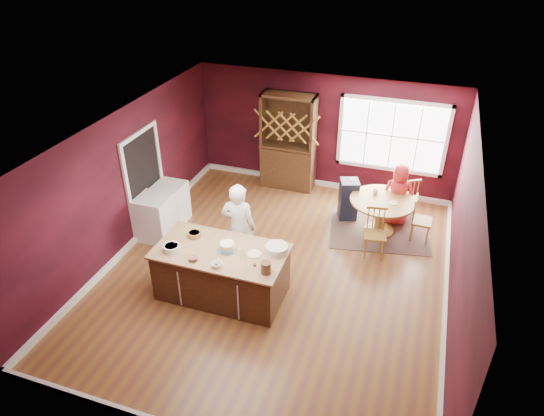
% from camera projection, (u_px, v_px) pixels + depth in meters
% --- Properties ---
extents(room_shell, '(7.00, 7.00, 7.00)m').
position_uv_depth(room_shell, '(277.00, 209.00, 8.23)').
color(room_shell, brown).
rests_on(room_shell, ground).
extents(window, '(2.36, 0.10, 1.66)m').
position_uv_depth(window, '(392.00, 136.00, 10.54)').
color(window, white).
rests_on(window, room_shell).
extents(doorway, '(0.08, 1.26, 2.13)m').
position_uv_depth(doorway, '(145.00, 183.00, 9.70)').
color(doorway, white).
rests_on(doorway, room_shell).
extents(kitchen_island, '(2.18, 1.14, 0.92)m').
position_uv_depth(kitchen_island, '(222.00, 273.00, 8.19)').
color(kitchen_island, '#37210B').
rests_on(kitchen_island, ground).
extents(dining_table, '(1.30, 1.30, 0.75)m').
position_uv_depth(dining_table, '(382.00, 209.00, 9.78)').
color(dining_table, brown).
rests_on(dining_table, ground).
extents(baker, '(0.67, 0.47, 1.74)m').
position_uv_depth(baker, '(239.00, 228.00, 8.60)').
color(baker, white).
rests_on(baker, ground).
extents(layer_cake, '(0.34, 0.34, 0.14)m').
position_uv_depth(layer_cake, '(227.00, 247.00, 7.91)').
color(layer_cake, white).
rests_on(layer_cake, kitchen_island).
extents(bowl_blue, '(0.27, 0.27, 0.10)m').
position_uv_depth(bowl_blue, '(172.00, 248.00, 7.91)').
color(bowl_blue, silver).
rests_on(bowl_blue, kitchen_island).
extents(bowl_yellow, '(0.23, 0.23, 0.09)m').
position_uv_depth(bowl_yellow, '(194.00, 234.00, 8.26)').
color(bowl_yellow, olive).
rests_on(bowl_yellow, kitchen_island).
extents(bowl_pink, '(0.15, 0.15, 0.06)m').
position_uv_depth(bowl_pink, '(193.00, 259.00, 7.70)').
color(bowl_pink, silver).
rests_on(bowl_pink, kitchen_island).
extents(bowl_olive, '(0.17, 0.17, 0.06)m').
position_uv_depth(bowl_olive, '(217.00, 265.00, 7.56)').
color(bowl_olive, '#F6F2CA').
rests_on(bowl_olive, kitchen_island).
extents(drinking_glass, '(0.08, 0.08, 0.16)m').
position_uv_depth(drinking_glass, '(242.00, 254.00, 7.73)').
color(drinking_glass, white).
rests_on(drinking_glass, kitchen_island).
extents(dinner_plate, '(0.24, 0.24, 0.02)m').
position_uv_depth(dinner_plate, '(254.00, 254.00, 7.84)').
color(dinner_plate, '#F0E9C6').
rests_on(dinner_plate, kitchen_island).
extents(white_tub, '(0.37, 0.37, 0.13)m').
position_uv_depth(white_tub, '(277.00, 249.00, 7.87)').
color(white_tub, white).
rests_on(white_tub, kitchen_island).
extents(stoneware_crock, '(0.16, 0.16, 0.19)m').
position_uv_depth(stoneware_crock, '(266.00, 268.00, 7.40)').
color(stoneware_crock, '#483623').
rests_on(stoneware_crock, kitchen_island).
extents(toy_figurine, '(0.05, 0.05, 0.08)m').
position_uv_depth(toy_figurine, '(255.00, 264.00, 7.57)').
color(toy_figurine, yellow).
rests_on(toy_figurine, kitchen_island).
extents(rug, '(2.23, 1.87, 0.01)m').
position_uv_depth(rug, '(379.00, 231.00, 10.06)').
color(rug, brown).
rests_on(rug, ground).
extents(chair_east, '(0.39, 0.41, 0.95)m').
position_uv_depth(chair_east, '(422.00, 219.00, 9.57)').
color(chair_east, brown).
rests_on(chair_east, ground).
extents(chair_south, '(0.48, 0.46, 0.98)m').
position_uv_depth(chair_south, '(375.00, 233.00, 9.13)').
color(chair_south, brown).
rests_on(chair_south, ground).
extents(chair_north, '(0.54, 0.53, 0.95)m').
position_uv_depth(chair_north, '(406.00, 196.00, 10.37)').
color(chair_north, brown).
rests_on(chair_north, ground).
extents(seated_woman, '(0.67, 0.44, 1.36)m').
position_uv_depth(seated_woman, '(398.00, 194.00, 10.01)').
color(seated_woman, red).
rests_on(seated_woman, ground).
extents(high_chair, '(0.48, 0.48, 0.93)m').
position_uv_depth(high_chair, '(348.00, 198.00, 10.28)').
color(high_chair, '#1D253B').
rests_on(high_chair, ground).
extents(toddler, '(0.18, 0.14, 0.26)m').
position_uv_depth(toddler, '(349.00, 184.00, 10.13)').
color(toddler, '#8CA5BF').
rests_on(toddler, high_chair).
extents(table_plate, '(0.19, 0.19, 0.01)m').
position_uv_depth(table_plate, '(394.00, 203.00, 9.55)').
color(table_plate, beige).
rests_on(table_plate, dining_table).
extents(table_cup, '(0.13, 0.13, 0.09)m').
position_uv_depth(table_cup, '(376.00, 192.00, 9.86)').
color(table_cup, silver).
rests_on(table_cup, dining_table).
extents(hutch, '(1.24, 0.52, 2.27)m').
position_uv_depth(hutch, '(288.00, 142.00, 11.16)').
color(hutch, black).
rests_on(hutch, ground).
extents(washer, '(0.63, 0.61, 0.92)m').
position_uv_depth(washer, '(155.00, 218.00, 9.64)').
color(washer, white).
rests_on(washer, ground).
extents(dryer, '(0.61, 0.59, 0.88)m').
position_uv_depth(dryer, '(171.00, 203.00, 10.17)').
color(dryer, silver).
rests_on(dryer, ground).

